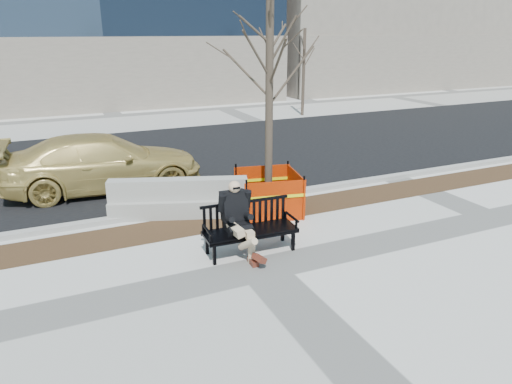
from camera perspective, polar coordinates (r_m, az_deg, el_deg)
ground at (r=9.15m, az=0.67°, el=-9.27°), size 120.00×120.00×0.00m
mulch_strip at (r=11.33m, az=-4.90°, el=-3.51°), size 40.00×1.20×0.02m
asphalt_street at (r=17.01m, az=-11.97°, el=3.89°), size 60.00×10.40×0.01m
curb at (r=12.14m, az=-6.42°, el=-1.69°), size 60.00×0.25×0.12m
bench at (r=9.78m, az=-0.69°, el=-7.27°), size 1.98×0.78×1.04m
seated_man at (r=9.74m, az=-2.29°, el=-7.40°), size 0.71×1.13×1.55m
tree_fence at (r=11.85m, az=1.49°, el=-2.42°), size 2.63×2.63×5.54m
sedan at (r=14.19m, az=-17.68°, el=0.34°), size 5.56×2.52×1.58m
jersey_barrier_left at (r=11.77m, az=-9.25°, el=-2.84°), size 3.38×1.74×0.96m
far_tree_right at (r=25.74m, az=5.63°, el=9.28°), size 2.08×2.08×4.79m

